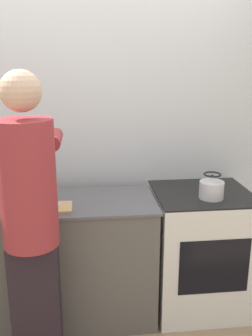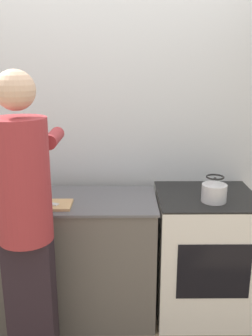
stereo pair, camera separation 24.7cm
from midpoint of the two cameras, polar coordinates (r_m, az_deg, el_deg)
ground_plane at (r=2.84m, az=-0.76°, el=-24.30°), size 12.00×12.00×0.00m
wall_back at (r=2.93m, az=-0.78°, el=5.36°), size 8.00×0.05×2.60m
counter at (r=2.84m, az=-8.34°, el=-13.38°), size 1.47×0.58×0.91m
oven at (r=2.94m, az=14.16°, el=-12.54°), size 0.70×0.65×0.92m
person at (r=2.20m, az=-11.98°, el=-7.07°), size 0.35×0.59×1.80m
cutting_board at (r=2.52m, az=-9.25°, el=-5.63°), size 0.33×0.19×0.02m
knife at (r=2.54m, az=-9.70°, el=-5.23°), size 0.20×0.12×0.01m
kettle at (r=2.62m, az=15.95°, el=-3.41°), size 0.17×0.17×0.18m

